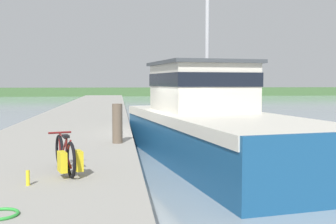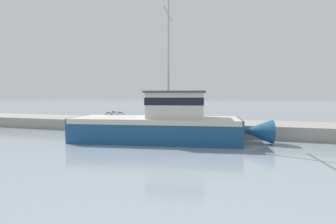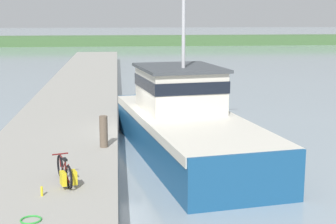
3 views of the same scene
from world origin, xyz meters
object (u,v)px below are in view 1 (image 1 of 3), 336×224
bicycle_touring (67,156)px  water_bottle_by_bike (28,178)px  mooring_post (117,123)px  fishing_boat_main (209,122)px

bicycle_touring → water_bottle_by_bike: size_ratio=6.50×
mooring_post → water_bottle_by_bike: bearing=-107.2°
fishing_boat_main → bicycle_touring: (-4.01, -6.21, 0.00)m
fishing_boat_main → mooring_post: bearing=-152.2°
bicycle_touring → water_bottle_by_bike: bearing=-141.1°
bicycle_touring → mooring_post: size_ratio=1.50×
fishing_boat_main → bicycle_touring: size_ratio=8.13×
bicycle_touring → mooring_post: (0.91, 3.83, 0.22)m
bicycle_touring → mooring_post: 3.94m
bicycle_touring → mooring_post: mooring_post is taller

